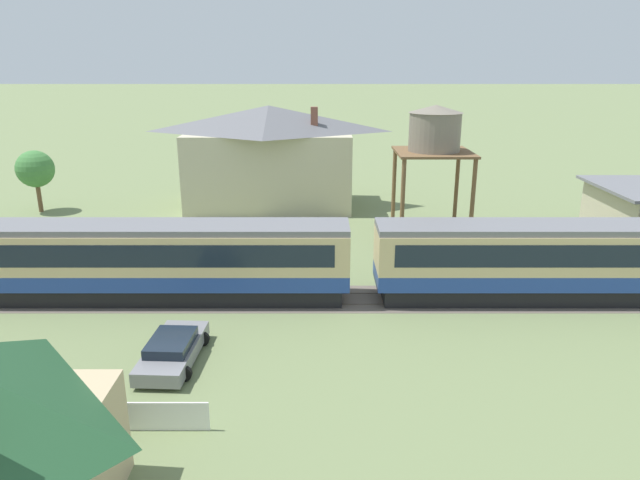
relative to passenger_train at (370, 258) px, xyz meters
The scene contains 6 objects.
passenger_train is the anchor object (origin of this frame).
railway_track 2.48m from the passenger_train, ahead, with size 121.29×3.60×0.04m.
station_house_grey_roof 21.26m from the passenger_train, 108.16° to the left, with size 14.40×8.48×8.34m.
water_tower 12.96m from the passenger_train, 64.41° to the left, with size 5.01×5.01×9.04m.
parked_car_grey 10.74m from the passenger_train, 142.27° to the right, with size 2.44×4.72×1.14m.
yard_tree_0 31.03m from the passenger_train, 144.51° to the left, with size 2.95×2.95×5.00m.
Camera 1 is at (-19.69, -27.78, 11.71)m, focal length 32.00 mm.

